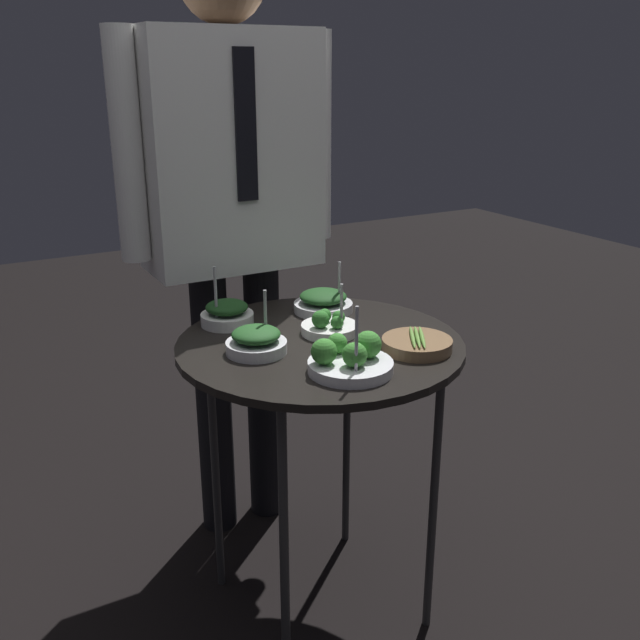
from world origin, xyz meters
TOP-DOWN VIEW (x-y plane):
  - ground_plane at (0.00, 0.00)m, footprint 8.00×8.00m
  - serving_cart at (0.00, 0.00)m, footprint 0.65×0.65m
  - bowl_broccoli_back_left at (0.04, 0.03)m, footprint 0.13×0.13m
  - bowl_spinach_front_right at (-0.14, 0.20)m, footprint 0.13×0.13m
  - bowl_spinach_far_rim at (-0.15, 0.01)m, footprint 0.13×0.13m
  - bowl_broccoli_back_right at (-0.03, -0.18)m, footprint 0.17×0.17m
  - bowl_asparagus_center at (0.16, -0.15)m, footprint 0.15×0.15m
  - bowl_spinach_mid_left at (0.11, 0.18)m, footprint 0.15×0.15m
  - waiter_figure at (-0.02, 0.45)m, footprint 0.60×0.22m

SIDE VIEW (x-z plane):
  - ground_plane at x=0.00m, z-range 0.00..0.00m
  - serving_cart at x=0.00m, z-range 0.31..1.03m
  - bowl_asparagus_center at x=0.16m, z-range 0.72..0.76m
  - bowl_broccoli_back_left at x=0.04m, z-range 0.68..0.81m
  - bowl_spinach_mid_left at x=0.11m, z-range 0.68..0.81m
  - bowl_spinach_far_rim at x=-0.15m, z-range 0.69..0.82m
  - bowl_spinach_front_right at x=-0.14m, z-range 0.68..0.83m
  - bowl_broccoli_back_right at x=-0.03m, z-range 0.67..0.83m
  - waiter_figure at x=-0.02m, z-range 0.22..1.83m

